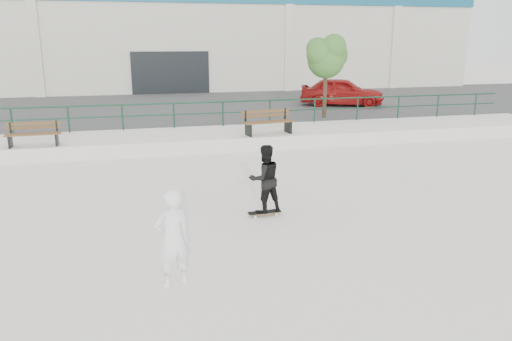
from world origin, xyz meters
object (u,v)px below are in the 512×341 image
object	(u,v)px
bench_right	(268,122)
tree	(327,55)
skateboard	(265,212)
standing_skater	(265,179)
bench_left	(33,134)
seated_skater	(173,239)
red_car	(342,92)

from	to	relation	value
bench_right	tree	world-z (taller)	tree
skateboard	standing_skater	world-z (taller)	standing_skater
bench_left	tree	xyz separation A→B (m)	(11.82, 3.52, 2.38)
skateboard	seated_skater	bearing A→B (deg)	-133.07
bench_right	standing_skater	size ratio (longest dim) A/B	1.28
red_car	skateboard	world-z (taller)	red_car
red_car	standing_skater	xyz separation A→B (m)	(-8.14, -14.30, -0.36)
tree	seated_skater	world-z (taller)	tree
tree	standing_skater	world-z (taller)	tree
bench_left	seated_skater	bearing A→B (deg)	-69.54
red_car	standing_skater	distance (m)	16.46
bench_right	red_car	distance (m)	9.24
red_car	seated_skater	size ratio (longest dim) A/B	2.61
tree	seated_skater	xyz separation A→B (m)	(-8.08, -13.60, -2.43)
bench_left	standing_skater	world-z (taller)	standing_skater
bench_left	skateboard	bearing A→B (deg)	-49.44
bench_right	red_car	bearing A→B (deg)	39.89
tree	standing_skater	distance (m)	12.33
skateboard	seated_skater	distance (m)	3.84
bench_right	skateboard	distance (m)	7.67
skateboard	seated_skater	size ratio (longest dim) A/B	0.47
standing_skater	red_car	bearing A→B (deg)	-129.98
skateboard	tree	bearing A→B (deg)	57.34
standing_skater	seated_skater	size ratio (longest dim) A/B	0.94
seated_skater	bench_left	bearing A→B (deg)	-87.62
seated_skater	tree	bearing A→B (deg)	-138.69
bench_left	red_car	distance (m)	15.94
bench_left	tree	bearing A→B (deg)	16.65
bench_left	red_car	xyz separation A→B (m)	(14.24, 7.15, 0.35)
bench_right	red_car	world-z (taller)	red_car
red_car	skateboard	distance (m)	16.50
bench_right	skateboard	bearing A→B (deg)	-115.19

